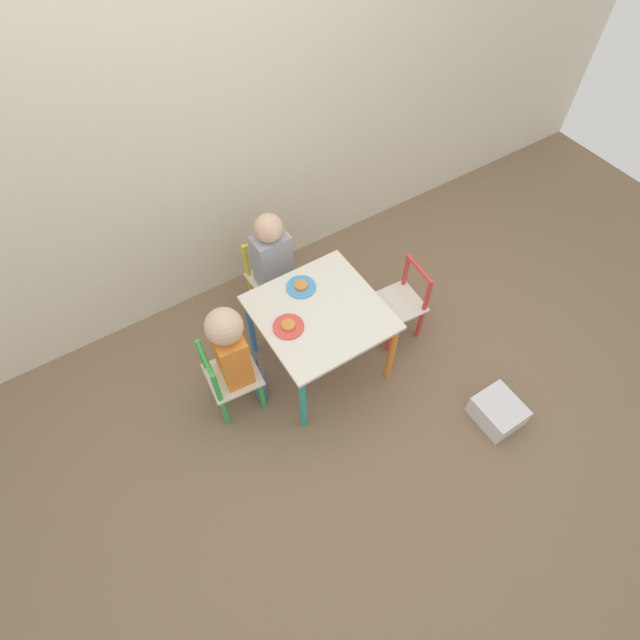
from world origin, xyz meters
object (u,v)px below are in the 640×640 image
Objects in this scene: chair_green at (229,378)px; chair_yellow at (271,278)px; kids_table at (320,319)px; child_back at (274,260)px; plate_left at (288,326)px; child_left at (233,350)px; plate_back at (301,287)px; chair_red at (401,303)px; storage_bin at (498,411)px.

chair_green is 1.00× the size of chair_yellow.
kids_table is 0.56m from chair_green.
chair_yellow is at bearing -41.80° from chair_green.
plate_left is at bearing -111.54° from child_back.
child_left is 4.90× the size of plate_back.
chair_red is 0.66× the size of child_back.
chair_yellow is 3.24× the size of plate_back.
chair_yellow is (0.52, 0.48, 0.00)m from chair_green.
plate_back is (0.01, -0.29, 0.06)m from child_back.
child_left is at bearing -134.48° from chair_yellow.
plate_left is at bearing -135.00° from plate_back.
storage_bin is (0.80, -0.81, -0.44)m from plate_left.
storage_bin is at bearing -45.03° from plate_left.
chair_yellow is 0.21m from child_back.
chair_green reaches higher than kids_table.
child_left reaches higher than child_back.
plate_left is at bearing 180.00° from kids_table.
chair_green is 3.24× the size of plate_back.
child_left is 0.49m from plate_back.
chair_yellow is at bearing 91.82° from plate_back.
child_left is at bearing 174.78° from kids_table.
child_back reaches higher than storage_bin.
child_left is at bearing -163.26° from plate_back.
chair_yellow is 0.66× the size of child_back.
chair_yellow is (-0.01, 0.53, -0.18)m from kids_table.
plate_left and plate_back have the same top height.
chair_green is at bearing 172.01° from plate_left.
chair_green is 0.66× the size of child_back.
child_left is 1.00× the size of child_back.
plate_back is (0.00, 0.19, 0.08)m from kids_table.
plate_back reaches higher than storage_bin.
plate_left reaches higher than storage_bin.
chair_yellow is 2.09× the size of storage_bin.
chair_green is at bearing 174.78° from kids_table.
plate_back is at bearing -68.04° from child_left.
chair_green reaches higher than storage_bin.
chair_green is 0.44m from plate_left.
kids_table is 0.82× the size of child_back.
plate_left is 0.26m from plate_back.
child_left is 1.44m from storage_bin.
plate_left is (-0.19, 0.00, 0.08)m from kids_table.
chair_green is at bearing -90.46° from chair_red.
plate_left reaches higher than chair_yellow.
chair_yellow is at bearing 71.89° from plate_left.
storage_bin is (0.63, -1.34, -0.18)m from chair_yellow.
child_left is 4.90× the size of plate_left.
chair_red is 1.03m from child_left.
child_back reaches higher than chair_red.
chair_red is 3.24× the size of plate_back.
chair_red is at bearing -44.66° from child_back.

